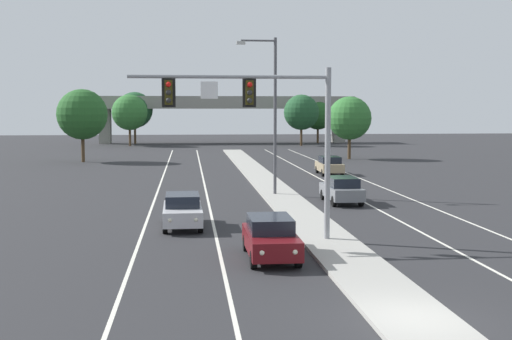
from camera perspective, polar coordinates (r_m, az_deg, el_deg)
ground_plane at (r=18.56m, az=13.33°, el=-12.59°), size 260.00×260.00×0.00m
median_island at (r=35.61m, az=3.79°, el=-3.76°), size 2.40×110.00×0.15m
lane_stripe_oncoming_center at (r=42.07m, az=-4.15°, el=-2.47°), size 0.14×100.00×0.01m
lane_stripe_receding_center at (r=43.36m, az=8.38°, el=-2.28°), size 0.14×100.00×0.01m
edge_stripe_left at (r=42.10m, az=-8.65°, el=-2.51°), size 0.14×100.00×0.01m
edge_stripe_right at (r=44.29m, az=12.52°, el=-2.19°), size 0.14×100.00×0.01m
overhead_signal_mast at (r=27.70m, az=0.65°, el=4.70°), size 8.37×0.44×7.20m
street_lamp_median at (r=42.99m, az=1.35°, el=5.45°), size 2.58×0.28×10.00m
car_oncoming_darkred at (r=25.28m, az=1.25°, el=-5.75°), size 1.82×4.47×1.58m
car_oncoming_silver at (r=32.07m, az=-6.29°, el=-3.43°), size 1.88×4.49×1.58m
car_receding_grey at (r=40.35m, az=7.32°, el=-1.66°), size 1.86×4.49×1.58m
car_receding_tan at (r=57.59m, az=6.29°, el=0.41°), size 1.92×4.51×1.58m
overpass_bridge at (r=110.01m, az=-2.77°, el=5.32°), size 42.40×6.40×7.65m
tree_far_right_c at (r=75.57m, az=7.99°, el=4.40°), size 4.86×4.86×7.03m
tree_far_right_b at (r=110.18m, az=5.31°, el=4.73°), size 4.95×4.95×7.17m
tree_far_left_b at (r=102.79m, az=-10.74°, el=4.85°), size 5.38×5.38×7.78m
tree_far_left_a at (r=73.05m, az=-14.61°, el=4.61°), size 5.34×5.34×7.72m
tree_far_right_a at (r=102.21m, az=3.89°, el=4.93°), size 5.39×5.39×7.80m
tree_far_left_c at (r=108.92m, az=-10.31°, el=5.06°), size 5.75×5.75×8.33m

